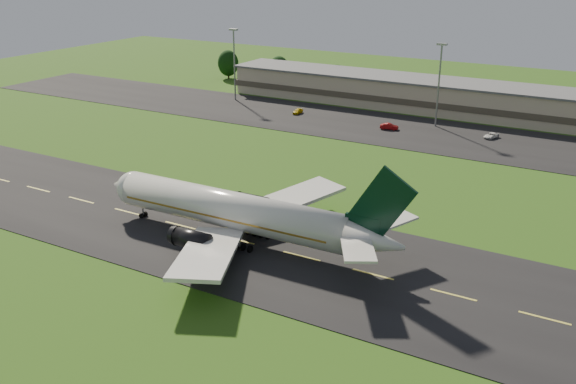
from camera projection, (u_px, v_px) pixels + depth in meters
The scene contains 11 objects.
ground at pixel (238, 240), 96.74m from camera, with size 360.00×360.00×0.00m, color #234D13.
taxiway at pixel (238, 240), 96.72m from camera, with size 220.00×30.00×0.10m, color black.
apron at pixel (405, 131), 155.09m from camera, with size 260.00×30.00×0.10m, color black.
airliner at pixel (236, 212), 95.14m from camera, with size 51.26×42.18×15.57m.
terminal at pixel (461, 99), 170.31m from camera, with size 145.00×16.00×8.40m.
light_mast_west at pixel (234, 56), 182.74m from camera, with size 2.40×1.20×20.35m.
light_mast_centre at pixel (440, 75), 154.75m from camera, with size 2.40×1.20×20.35m.
tree_line at pixel (552, 97), 168.21m from camera, with size 198.29×9.41×9.58m.
service_vehicle_a at pixel (298, 111), 171.06m from camera, with size 1.62×4.01×1.37m, color gold.
service_vehicle_b at pixel (389, 126), 155.96m from camera, with size 1.53×4.39×1.45m, color maroon.
service_vehicle_c at pixel (491, 136), 148.84m from camera, with size 1.98×4.29×1.19m, color white.
Camera 1 is at (50.42, -72.38, 41.10)m, focal length 40.00 mm.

